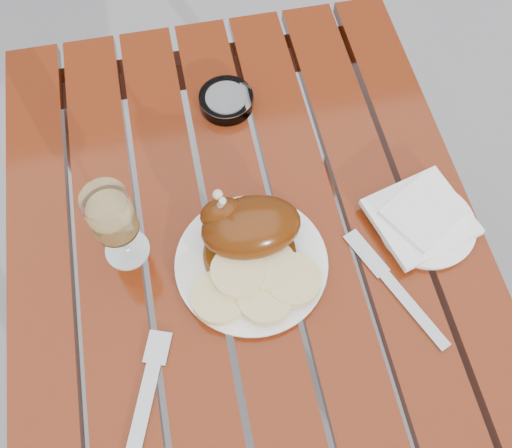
{
  "coord_description": "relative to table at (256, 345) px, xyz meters",
  "views": [
    {
      "loc": [
        -0.07,
        -0.33,
        1.62
      ],
      "look_at": [
        0.02,
        0.09,
        0.78
      ],
      "focal_mm": 40.0,
      "sensor_mm": 36.0,
      "label": 1
    }
  ],
  "objects": [
    {
      "name": "ground",
      "position": [
        0.0,
        0.0,
        -0.38
      ],
      "size": [
        60.0,
        60.0,
        0.0
      ],
      "primitive_type": "plane",
      "color": "slate",
      "rests_on": "ground"
    },
    {
      "name": "table",
      "position": [
        0.0,
        0.0,
        0.0
      ],
      "size": [
        0.8,
        1.2,
        0.75
      ],
      "primitive_type": "cube",
      "color": "maroon",
      "rests_on": "ground"
    },
    {
      "name": "dinner_plate",
      "position": [
        -0.0,
        0.03,
        0.38
      ],
      "size": [
        0.32,
        0.32,
        0.02
      ],
      "primitive_type": "cylinder",
      "rotation": [
        0.0,
        0.0,
        -0.36
      ],
      "color": "white",
      "rests_on": "table"
    },
    {
      "name": "roast_duck",
      "position": [
        0.0,
        0.08,
        0.44
      ],
      "size": [
        0.17,
        0.16,
        0.12
      ],
      "color": "#5C2C0A",
      "rests_on": "dinner_plate"
    },
    {
      "name": "bread_dumplings",
      "position": [
        -0.0,
        -0.01,
        0.41
      ],
      "size": [
        0.21,
        0.14,
        0.04
      ],
      "color": "beige",
      "rests_on": "dinner_plate"
    },
    {
      "name": "wine_glass",
      "position": [
        -0.2,
        0.1,
        0.46
      ],
      "size": [
        0.09,
        0.09,
        0.18
      ],
      "primitive_type": "cylinder",
      "rotation": [
        0.0,
        0.0,
        -0.21
      ],
      "color": "tan",
      "rests_on": "table"
    },
    {
      "name": "side_plate",
      "position": [
        0.31,
        0.04,
        0.38
      ],
      "size": [
        0.22,
        0.22,
        0.01
      ],
      "primitive_type": "cylinder",
      "rotation": [
        0.0,
        0.0,
        0.4
      ],
      "color": "white",
      "rests_on": "table"
    },
    {
      "name": "napkin",
      "position": [
        0.3,
        0.05,
        0.4
      ],
      "size": [
        0.19,
        0.18,
        0.01
      ],
      "primitive_type": "cube",
      "rotation": [
        0.0,
        0.0,
        0.26
      ],
      "color": "white",
      "rests_on": "side_plate"
    },
    {
      "name": "ashtray",
      "position": [
        0.02,
        0.37,
        0.39
      ],
      "size": [
        0.13,
        0.13,
        0.03
      ],
      "primitive_type": "cylinder",
      "rotation": [
        0.0,
        0.0,
        0.37
      ],
      "color": "#B2B7BC",
      "rests_on": "table"
    },
    {
      "name": "fork",
      "position": [
        -0.2,
        -0.15,
        0.38
      ],
      "size": [
        0.08,
        0.18,
        0.01
      ],
      "primitive_type": "cube",
      "rotation": [
        0.0,
        0.0,
        -0.35
      ],
      "color": "gray",
      "rests_on": "table"
    },
    {
      "name": "knife",
      "position": [
        0.23,
        -0.07,
        0.38
      ],
      "size": [
        0.1,
        0.2,
        0.01
      ],
      "primitive_type": "cube",
      "rotation": [
        0.0,
        0.0,
        0.4
      ],
      "color": "gray",
      "rests_on": "table"
    }
  ]
}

